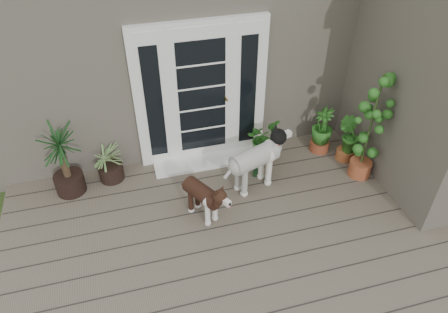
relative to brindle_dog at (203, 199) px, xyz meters
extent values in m
cube|color=#6B5B4C|center=(0.51, -0.91, -0.36)|extent=(6.20, 4.60, 0.12)
cube|color=#665E54|center=(0.51, 3.34, 1.13)|extent=(7.40, 4.00, 3.10)
cube|color=#665E54|center=(3.41, 0.19, 1.13)|extent=(1.60, 2.40, 3.10)
cube|color=white|center=(0.31, 1.29, 0.78)|extent=(1.90, 0.14, 2.15)
cube|color=white|center=(0.31, 1.09, -0.27)|extent=(1.60, 0.40, 0.05)
imported|color=#195718|center=(1.13, 0.89, 0.01)|extent=(0.68, 0.68, 0.61)
imported|color=#18541B|center=(2.39, 0.61, -0.04)|extent=(0.49, 0.49, 0.52)
imported|color=#185017|center=(2.11, 0.92, 0.01)|extent=(0.42, 0.42, 0.62)
camera|label=1|loc=(-0.76, -3.80, 3.75)|focal=33.50mm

